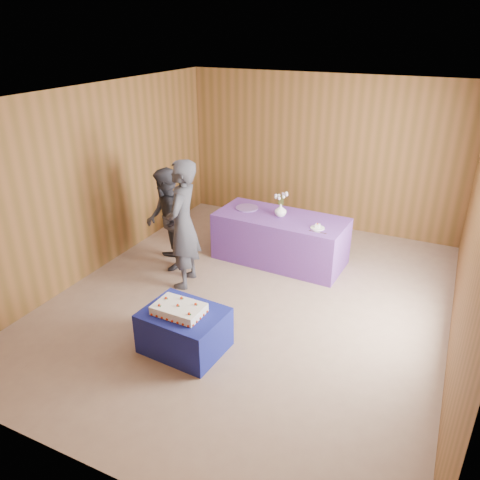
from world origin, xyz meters
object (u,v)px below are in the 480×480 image
Objects in this scene: serving_table at (280,239)px; vase at (281,210)px; cake_table at (184,330)px; guest_right at (167,220)px; guest_left at (183,225)px; sheet_cake at (179,309)px.

serving_table is 10.61× the size of vase.
serving_table is 0.47m from vase.
serving_table is at bearing 90.14° from cake_table.
serving_table is 1.78m from guest_right.
guest_left reaches higher than guest_right.
guest_right is (-1.29, 1.65, 0.53)m from cake_table.
vase is 1.59m from guest_left.
sheet_cake is 2.12m from guest_right.
sheet_cake is 0.38× the size of guest_right.
vase is (0.17, 2.57, 0.59)m from cake_table.
cake_table is 2.16m from guest_right.
sheet_cake is at bearing -91.87° from serving_table.
serving_table reaches higher than cake_table.
sheet_cake reaches higher than cake_table.
vase is 1.73m from guest_right.
cake_table is 0.45× the size of serving_table.
cake_table is 1.65m from guest_left.
serving_table is at bearing 81.53° from guest_right.
serving_table is 1.68m from guest_left.
sheet_cake is (-0.22, -2.59, 0.18)m from serving_table.
guest_right is at bearing -147.99° from vase.
guest_left is at bearing 15.03° from guest_right.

